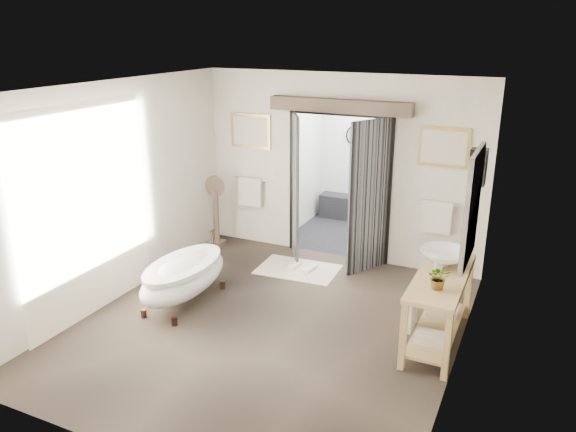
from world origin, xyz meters
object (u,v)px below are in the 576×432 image
(vanity, at_px, (437,302))
(basin, at_px, (444,258))
(clawfoot_tub, at_px, (184,276))
(rug, at_px, (298,269))

(vanity, height_order, basin, basin)
(vanity, xyz_separation_m, basin, (-0.01, 0.31, 0.44))
(clawfoot_tub, height_order, basin, basin)
(clawfoot_tub, bearing_deg, basin, 12.75)
(vanity, distance_m, rug, 2.63)
(vanity, distance_m, basin, 0.54)
(rug, bearing_deg, basin, -21.28)
(clawfoot_tub, relative_size, vanity, 1.01)
(clawfoot_tub, relative_size, basin, 2.86)
(rug, distance_m, basin, 2.62)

